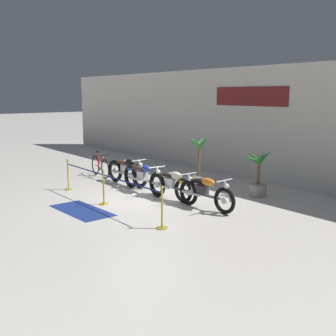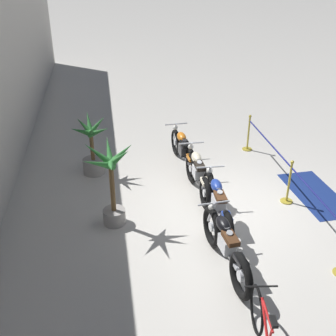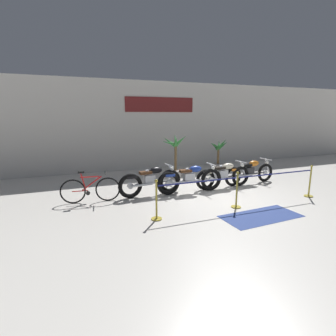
# 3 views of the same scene
# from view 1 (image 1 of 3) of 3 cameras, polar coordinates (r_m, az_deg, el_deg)

# --- Properties ---
(ground_plane) EXTENTS (120.00, 120.00, 0.00)m
(ground_plane) POSITION_cam_1_polar(r_m,az_deg,el_deg) (13.10, -3.57, -4.11)
(ground_plane) COLOR silver
(back_wall) EXTENTS (28.00, 0.29, 4.20)m
(back_wall) POSITION_cam_1_polar(r_m,az_deg,el_deg) (16.18, 11.61, 5.95)
(back_wall) COLOR silver
(back_wall) RESTS_ON ground
(motorcycle_black_0) EXTENTS (2.22, 0.62, 0.98)m
(motorcycle_black_0) POSITION_cam_1_polar(r_m,az_deg,el_deg) (15.02, -5.58, -0.42)
(motorcycle_black_0) COLOR black
(motorcycle_black_0) RESTS_ON ground
(motorcycle_blue_1) EXTENTS (2.38, 0.62, 0.97)m
(motorcycle_blue_1) POSITION_cam_1_polar(r_m,az_deg,el_deg) (13.80, -3.34, -1.34)
(motorcycle_blue_1) COLOR black
(motorcycle_blue_1) RESTS_ON ground
(motorcycle_cream_2) EXTENTS (2.24, 0.62, 0.95)m
(motorcycle_cream_2) POSITION_cam_1_polar(r_m,az_deg,el_deg) (12.77, 0.61, -2.30)
(motorcycle_cream_2) COLOR black
(motorcycle_cream_2) RESTS_ON ground
(motorcycle_orange_3) EXTENTS (2.33, 0.62, 0.94)m
(motorcycle_orange_3) POSITION_cam_1_polar(r_m,az_deg,el_deg) (11.91, 4.78, -3.23)
(motorcycle_orange_3) COLOR black
(motorcycle_orange_3) RESTS_ON ground
(bicycle) EXTENTS (1.76, 0.48, 0.98)m
(bicycle) POSITION_cam_1_polar(r_m,az_deg,el_deg) (16.67, -9.18, 0.23)
(bicycle) COLOR black
(bicycle) RESTS_ON ground
(potted_palm_left_of_row) EXTENTS (1.14, 1.05, 1.88)m
(potted_palm_left_of_row) POSITION_cam_1_polar(r_m,az_deg,el_deg) (14.76, 4.23, 1.25)
(potted_palm_left_of_row) COLOR gray
(potted_palm_left_of_row) RESTS_ON ground
(potted_palm_right_of_row) EXTENTS (0.96, 0.97, 1.57)m
(potted_palm_right_of_row) POSITION_cam_1_polar(r_m,az_deg,el_deg) (13.51, 12.15, -1.11)
(potted_palm_right_of_row) COLOR gray
(potted_palm_right_of_row) RESTS_ON ground
(stanchion_far_left) EXTENTS (5.33, 0.28, 1.05)m
(stanchion_far_left) POSITION_cam_1_polar(r_m,az_deg,el_deg) (13.15, -10.67, -1.28)
(stanchion_far_left) COLOR gold
(stanchion_far_left) RESTS_ON ground
(stanchion_mid_left) EXTENTS (0.28, 0.28, 1.05)m
(stanchion_mid_left) POSITION_cam_1_polar(r_m,az_deg,el_deg) (12.42, -8.69, -3.30)
(stanchion_mid_left) COLOR gold
(stanchion_mid_left) RESTS_ON ground
(stanchion_mid_right) EXTENTS (0.28, 0.28, 1.05)m
(stanchion_mid_right) POSITION_cam_1_polar(r_m,az_deg,el_deg) (10.11, -0.81, -6.26)
(stanchion_mid_right) COLOR gold
(stanchion_mid_right) RESTS_ON ground
(floor_banner) EXTENTS (2.19, 1.08, 0.01)m
(floor_banner) POSITION_cam_1_polar(r_m,az_deg,el_deg) (11.97, -11.59, -5.64)
(floor_banner) COLOR navy
(floor_banner) RESTS_ON ground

